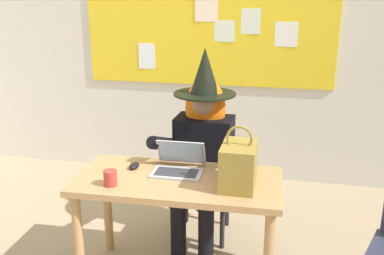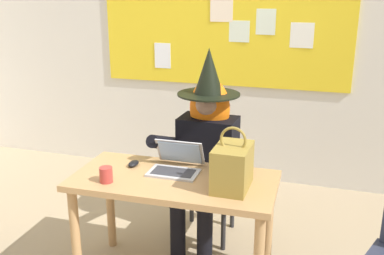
{
  "view_description": "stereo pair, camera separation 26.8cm",
  "coord_description": "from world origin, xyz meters",
  "px_view_note": "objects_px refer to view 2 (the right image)",
  "views": [
    {
      "loc": [
        0.77,
        -2.33,
        1.84
      ],
      "look_at": [
        0.17,
        0.41,
        0.97
      ],
      "focal_mm": 41.4,
      "sensor_mm": 36.0,
      "label": 1
    },
    {
      "loc": [
        1.03,
        -2.26,
        1.84
      ],
      "look_at": [
        0.17,
        0.41,
        0.97
      ],
      "focal_mm": 41.4,
      "sensor_mm": 36.0,
      "label": 2
    }
  ],
  "objects_px": {
    "chair_at_desk": "(210,173)",
    "person_costumed": "(206,142)",
    "handbag": "(232,167)",
    "coffee_mug": "(106,175)",
    "desk_main": "(174,193)",
    "computer_mouse": "(134,164)",
    "laptop": "(176,164)"
  },
  "relations": [
    {
      "from": "desk_main",
      "to": "computer_mouse",
      "type": "xyz_separation_m",
      "value": [
        -0.32,
        0.1,
        0.12
      ]
    },
    {
      "from": "laptop",
      "to": "computer_mouse",
      "type": "height_order",
      "value": "laptop"
    },
    {
      "from": "laptop",
      "to": "computer_mouse",
      "type": "bearing_deg",
      "value": -179.41
    },
    {
      "from": "chair_at_desk",
      "to": "handbag",
      "type": "height_order",
      "value": "handbag"
    },
    {
      "from": "person_costumed",
      "to": "laptop",
      "type": "distance_m",
      "value": 0.44
    },
    {
      "from": "desk_main",
      "to": "person_costumed",
      "type": "xyz_separation_m",
      "value": [
        0.05,
        0.55,
        0.17
      ]
    },
    {
      "from": "desk_main",
      "to": "computer_mouse",
      "type": "relative_size",
      "value": 12.41
    },
    {
      "from": "chair_at_desk",
      "to": "handbag",
      "type": "relative_size",
      "value": 2.33
    },
    {
      "from": "chair_at_desk",
      "to": "person_costumed",
      "type": "xyz_separation_m",
      "value": [
        0.0,
        -0.12,
        0.29
      ]
    },
    {
      "from": "chair_at_desk",
      "to": "computer_mouse",
      "type": "bearing_deg",
      "value": -34.76
    },
    {
      "from": "handbag",
      "to": "computer_mouse",
      "type": "bearing_deg",
      "value": 169.28
    },
    {
      "from": "coffee_mug",
      "to": "handbag",
      "type": "bearing_deg",
      "value": 11.6
    },
    {
      "from": "coffee_mug",
      "to": "person_costumed",
      "type": "bearing_deg",
      "value": 60.23
    },
    {
      "from": "person_costumed",
      "to": "laptop",
      "type": "relative_size",
      "value": 4.49
    },
    {
      "from": "chair_at_desk",
      "to": "handbag",
      "type": "xyz_separation_m",
      "value": [
        0.33,
        -0.7,
        0.37
      ]
    },
    {
      "from": "person_costumed",
      "to": "handbag",
      "type": "distance_m",
      "value": 0.67
    },
    {
      "from": "computer_mouse",
      "to": "coffee_mug",
      "type": "distance_m",
      "value": 0.29
    },
    {
      "from": "person_costumed",
      "to": "chair_at_desk",
      "type": "bearing_deg",
      "value": -178.06
    },
    {
      "from": "chair_at_desk",
      "to": "coffee_mug",
      "type": "xyz_separation_m",
      "value": [
        -0.42,
        -0.85,
        0.28
      ]
    },
    {
      "from": "chair_at_desk",
      "to": "computer_mouse",
      "type": "relative_size",
      "value": 8.47
    },
    {
      "from": "computer_mouse",
      "to": "coffee_mug",
      "type": "bearing_deg",
      "value": -97.79
    },
    {
      "from": "computer_mouse",
      "to": "coffee_mug",
      "type": "xyz_separation_m",
      "value": [
        -0.05,
        -0.28,
        0.03
      ]
    },
    {
      "from": "laptop",
      "to": "person_costumed",
      "type": "bearing_deg",
      "value": 79.17
    },
    {
      "from": "computer_mouse",
      "to": "handbag",
      "type": "distance_m",
      "value": 0.72
    },
    {
      "from": "handbag",
      "to": "chair_at_desk",
      "type": "bearing_deg",
      "value": 115.17
    },
    {
      "from": "laptop",
      "to": "coffee_mug",
      "type": "xyz_separation_m",
      "value": [
        -0.34,
        -0.29,
        0.0
      ]
    },
    {
      "from": "chair_at_desk",
      "to": "desk_main",
      "type": "bearing_deg",
      "value": -5.76
    },
    {
      "from": "coffee_mug",
      "to": "laptop",
      "type": "bearing_deg",
      "value": 40.54
    },
    {
      "from": "person_costumed",
      "to": "handbag",
      "type": "xyz_separation_m",
      "value": [
        0.33,
        -0.58,
        0.07
      ]
    },
    {
      "from": "desk_main",
      "to": "computer_mouse",
      "type": "distance_m",
      "value": 0.36
    },
    {
      "from": "desk_main",
      "to": "handbag",
      "type": "bearing_deg",
      "value": -4.65
    },
    {
      "from": "coffee_mug",
      "to": "computer_mouse",
      "type": "bearing_deg",
      "value": 80.41
    }
  ]
}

